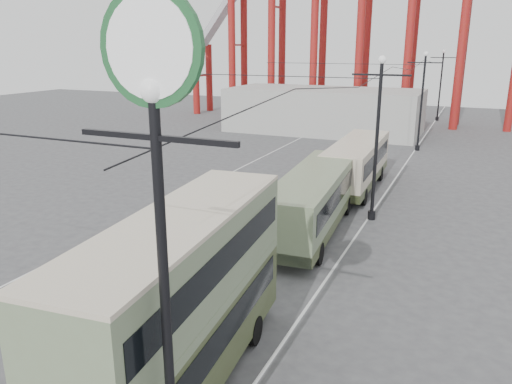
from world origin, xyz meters
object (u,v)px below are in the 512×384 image
at_px(single_decker_green, 314,199).
at_px(single_decker_cream, 357,163).
at_px(pedestrian, 202,239).
at_px(lamp_post_near, 157,162).
at_px(double_decker_bus, 183,296).

bearing_deg(single_decker_green, single_decker_cream, 84.86).
xyz_separation_m(single_decker_green, pedestrian, (-3.88, -5.33, -0.97)).
relative_size(single_decker_green, single_decker_cream, 1.09).
bearing_deg(lamp_post_near, single_decker_cream, 95.01).
distance_m(single_decker_cream, pedestrian, 15.37).
bearing_deg(single_decker_cream, single_decker_green, -92.41).
bearing_deg(double_decker_bus, single_decker_cream, 85.67).
relative_size(single_decker_green, pedestrian, 6.48).
xyz_separation_m(lamp_post_near, double_decker_bus, (-1.96, 3.64, -4.82)).
relative_size(lamp_post_near, pedestrian, 5.81).
bearing_deg(single_decker_cream, pedestrian, -106.77).
bearing_deg(double_decker_bus, pedestrian, 111.93).
xyz_separation_m(single_decker_green, single_decker_cream, (0.14, 9.47, 0.02)).
distance_m(lamp_post_near, single_decker_cream, 27.77).
distance_m(double_decker_bus, pedestrian, 9.89).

